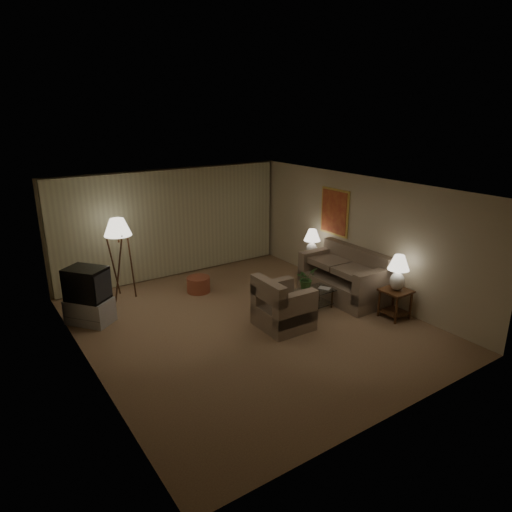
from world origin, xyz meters
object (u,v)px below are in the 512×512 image
(floor_lamp, at_px, (120,257))
(table_lamp_near, at_px, (398,270))
(vase, at_px, (306,289))
(table_lamp_far, at_px, (312,241))
(sofa, at_px, (343,279))
(tv_cabinet, at_px, (90,311))
(side_table_near, at_px, (395,299))
(coffee_table, at_px, (311,297))
(crt_tv, at_px, (87,284))
(armchair, at_px, (284,307))
(ottoman, at_px, (198,284))
(side_table_far, at_px, (311,264))

(floor_lamp, bearing_deg, table_lamp_near, -44.06)
(table_lamp_near, xyz_separation_m, vase, (-1.31, 1.25, -0.54))
(table_lamp_far, bearing_deg, sofa, -96.84)
(vase, bearing_deg, sofa, 4.92)
(tv_cabinet, bearing_deg, floor_lamp, 94.32)
(side_table_near, xyz_separation_m, vase, (-1.31, 1.25, 0.08))
(tv_cabinet, bearing_deg, coffee_table, 26.14)
(sofa, xyz_separation_m, vase, (-1.16, -0.10, 0.05))
(table_lamp_near, height_order, crt_tv, table_lamp_near)
(armchair, xyz_separation_m, side_table_near, (2.12, -0.94, 0.00))
(side_table_near, distance_m, tv_cabinet, 6.13)
(table_lamp_far, relative_size, ottoman, 1.29)
(side_table_far, xyz_separation_m, vase, (-1.31, -1.35, 0.10))
(sofa, bearing_deg, tv_cabinet, -109.46)
(side_table_far, distance_m, table_lamp_far, 0.61)
(armchair, bearing_deg, vase, -67.10)
(side_table_far, distance_m, tv_cabinet, 5.24)
(coffee_table, height_order, floor_lamp, floor_lamp)
(side_table_near, bearing_deg, coffee_table, 132.90)
(crt_tv, bearing_deg, vase, 25.27)
(armchair, distance_m, vase, 0.88)
(crt_tv, height_order, ottoman, crt_tv)
(sofa, bearing_deg, crt_tv, -109.46)
(table_lamp_near, relative_size, ottoman, 1.37)
(sofa, xyz_separation_m, tv_cabinet, (-5.05, 1.88, -0.19))
(table_lamp_far, bearing_deg, side_table_far, 0.00)
(coffee_table, bearing_deg, tv_cabinet, 153.84)
(floor_lamp, height_order, ottoman, floor_lamp)
(side_table_far, distance_m, table_lamp_near, 2.68)
(table_lamp_far, relative_size, floor_lamp, 0.38)
(ottoman, bearing_deg, sofa, -39.76)
(sofa, relative_size, floor_lamp, 1.11)
(armchair, height_order, crt_tv, crt_tv)
(floor_lamp, bearing_deg, coffee_table, -42.83)
(ottoman, bearing_deg, side_table_far, -17.72)
(sofa, height_order, floor_lamp, floor_lamp)
(table_lamp_far, distance_m, floor_lamp, 4.50)
(floor_lamp, bearing_deg, ottoman, -22.50)
(side_table_near, bearing_deg, armchair, 156.22)
(table_lamp_near, xyz_separation_m, coffee_table, (-1.16, 1.25, -0.76))
(side_table_near, relative_size, ottoman, 1.12)
(table_lamp_far, bearing_deg, side_table_near, -90.00)
(side_table_far, bearing_deg, sofa, -96.84)
(tv_cabinet, distance_m, floor_lamp, 1.48)
(ottoman, bearing_deg, coffee_table, -55.44)
(floor_lamp, relative_size, vase, 11.30)
(table_lamp_near, height_order, floor_lamp, floor_lamp)
(tv_cabinet, bearing_deg, side_table_far, 45.35)
(armchair, bearing_deg, coffee_table, -70.17)
(side_table_near, height_order, table_lamp_far, table_lamp_far)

